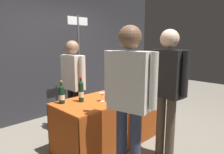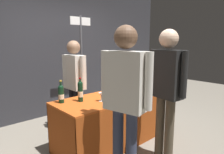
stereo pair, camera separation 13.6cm
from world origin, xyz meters
TOP-DOWN VIEW (x-y plane):
  - ground_plane at (0.00, 0.00)m, footprint 12.00×12.00m
  - back_partition at (0.00, 1.87)m, footprint 6.56×0.12m
  - tasting_table at (0.00, 0.00)m, footprint 1.78×0.74m
  - featured_wine_bottle at (0.39, -0.06)m, footprint 0.08×0.08m
  - display_bottle_0 at (-0.74, 0.22)m, footprint 0.08×0.08m
  - display_bottle_1 at (0.14, -0.20)m, footprint 0.08×0.08m
  - display_bottle_2 at (0.73, 0.24)m, footprint 0.07×0.07m
  - display_bottle_3 at (0.61, -0.24)m, footprint 0.07×0.07m
  - display_bottle_4 at (-0.51, 0.10)m, footprint 0.07×0.07m
  - wine_glass_near_vendor at (0.34, -0.25)m, footprint 0.08×0.08m
  - wine_glass_mid at (-0.29, -0.09)m, footprint 0.08×0.08m
  - flower_vase at (0.55, 0.14)m, footprint 0.10×0.10m
  - brochure_stand at (-0.13, -0.19)m, footprint 0.13×0.05m
  - vendor_presenter at (-0.24, 0.67)m, footprint 0.22×0.57m
  - taster_foreground_right at (0.22, -0.81)m, footprint 0.26×0.57m
  - taster_foreground_left at (-0.54, -0.79)m, footprint 0.30×0.59m
  - booth_signpost at (0.27, 1.21)m, footprint 0.46×0.04m

SIDE VIEW (x-z plane):
  - ground_plane at x=0.00m, z-range 0.00..0.00m
  - tasting_table at x=0.00m, z-range 0.15..0.91m
  - brochure_stand at x=-0.13m, z-range 0.76..0.89m
  - wine_glass_mid at x=-0.29m, z-range 0.79..0.91m
  - wine_glass_near_vendor at x=0.34m, z-range 0.79..0.93m
  - flower_vase at x=0.55m, z-range 0.67..1.07m
  - display_bottle_1 at x=0.14m, z-range 0.74..1.03m
  - display_bottle_3 at x=0.61m, z-range 0.73..1.04m
  - display_bottle_0 at x=-0.74m, z-range 0.73..1.04m
  - display_bottle_2 at x=0.73m, z-range 0.73..1.06m
  - display_bottle_4 at x=-0.51m, z-range 0.74..1.07m
  - featured_wine_bottle at x=0.39m, z-range 0.73..1.09m
  - vendor_presenter at x=-0.24m, z-range 0.15..1.76m
  - taster_foreground_right at x=0.22m, z-range 0.18..1.92m
  - taster_foreground_left at x=-0.54m, z-range 0.19..1.94m
  - booth_signpost at x=0.27m, z-range 0.21..2.29m
  - back_partition at x=0.00m, z-range 0.00..2.96m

